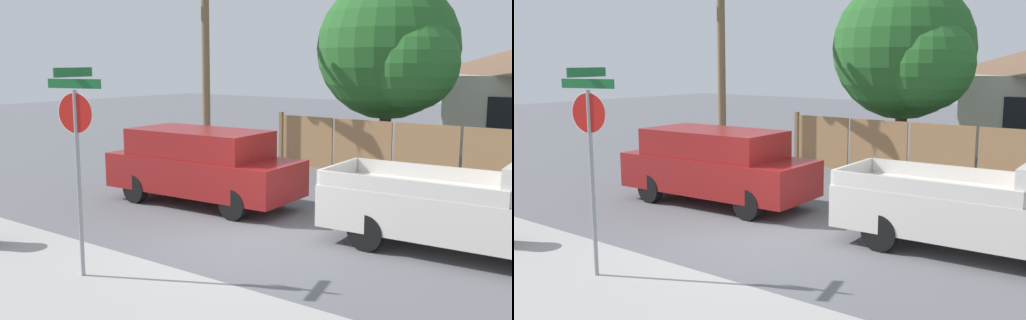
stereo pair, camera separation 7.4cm
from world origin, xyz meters
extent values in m
plane|color=slate|center=(0.00, 0.00, 0.00)|extent=(80.00, 80.00, 0.00)
cube|color=#A3A39E|center=(0.00, -3.60, 0.00)|extent=(36.00, 3.20, 0.01)
cube|color=#997047|center=(-3.82, 8.04, 0.86)|extent=(2.02, 0.06, 1.71)
cube|color=#997047|center=(-1.72, 8.04, 0.86)|extent=(2.02, 0.06, 1.71)
cube|color=#997047|center=(0.39, 8.04, 0.86)|extent=(2.02, 0.06, 1.71)
cube|color=#997047|center=(2.49, 8.04, 0.86)|extent=(2.02, 0.06, 1.71)
cube|color=brown|center=(-4.87, 8.04, 0.91)|extent=(0.12, 0.12, 1.81)
cube|color=black|center=(1.17, 12.94, 1.76)|extent=(1.00, 0.04, 1.10)
cylinder|color=brown|center=(-1.83, 9.92, 1.09)|extent=(0.40, 0.40, 2.19)
sphere|color=#235B23|center=(-1.83, 9.92, 3.98)|extent=(4.77, 4.77, 4.77)
sphere|color=#266326|center=(-0.76, 9.32, 3.50)|extent=(3.10, 3.10, 3.10)
cylinder|color=brown|center=(-7.07, 6.58, 3.20)|extent=(0.28, 0.28, 6.41)
cube|color=maroon|center=(-2.92, 1.85, 0.78)|extent=(5.07, 2.22, 0.87)
cube|color=maroon|center=(-3.04, 1.84, 1.54)|extent=(3.57, 1.98, 0.66)
cube|color=black|center=(-1.39, 1.94, 1.54)|extent=(0.16, 1.69, 0.55)
cylinder|color=black|center=(-1.43, 2.79, 0.36)|extent=(0.72, 0.22, 0.72)
cylinder|color=black|center=(-1.33, 1.09, 0.36)|extent=(0.72, 0.22, 0.72)
cylinder|color=black|center=(-4.50, 2.60, 0.36)|extent=(0.72, 0.22, 0.72)
cylinder|color=black|center=(-4.40, 0.91, 0.36)|extent=(0.72, 0.22, 0.72)
cube|color=silver|center=(3.73, 1.85, 0.76)|extent=(5.61, 2.21, 0.83)
cube|color=silver|center=(2.75, 2.68, 1.32)|extent=(3.46, 0.29, 0.29)
cube|color=silver|center=(2.85, 0.90, 1.32)|extent=(3.46, 0.29, 0.29)
cube|color=silver|center=(1.02, 1.68, 1.32)|extent=(0.19, 1.78, 0.29)
cylinder|color=black|center=(1.97, 2.57, 0.36)|extent=(0.72, 0.22, 0.72)
cylinder|color=black|center=(2.08, 0.92, 0.36)|extent=(0.72, 0.22, 0.72)
cylinder|color=gray|center=(-1.07, -3.18, 1.55)|extent=(0.07, 0.07, 3.10)
cylinder|color=red|center=(-1.07, -3.18, 2.73)|extent=(0.63, 0.19, 0.64)
cylinder|color=white|center=(-1.07, -3.18, 2.73)|extent=(0.66, 0.19, 0.68)
cube|color=#19602D|center=(-1.07, -3.18, 3.20)|extent=(0.99, 0.29, 0.15)
cube|color=#19602D|center=(-1.07, -3.18, 3.38)|extent=(0.27, 0.89, 0.15)
camera|label=1|loc=(7.05, -9.05, 3.55)|focal=42.00mm
camera|label=2|loc=(7.11, -9.00, 3.55)|focal=42.00mm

